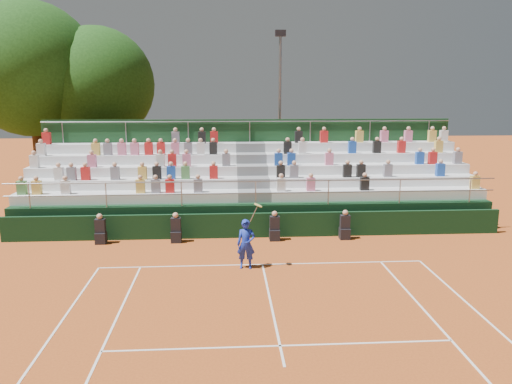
{
  "coord_description": "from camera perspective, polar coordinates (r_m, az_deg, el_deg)",
  "views": [
    {
      "loc": [
        -1.23,
        -16.08,
        5.9
      ],
      "look_at": [
        0.0,
        3.5,
        1.8
      ],
      "focal_mm": 35.0,
      "sensor_mm": 36.0,
      "label": 1
    }
  ],
  "objects": [
    {
      "name": "tennis_player",
      "position": [
        16.6,
        -1.14,
        -5.96
      ],
      "size": [
        0.86,
        0.47,
        2.22
      ],
      "color": "#172DAC",
      "rests_on": "ground"
    },
    {
      "name": "grandstand",
      "position": [
        23.06,
        -0.48,
        -0.27
      ],
      "size": [
        20.0,
        5.2,
        4.4
      ],
      "color": "black",
      "rests_on": "ground"
    },
    {
      "name": "tree_west",
      "position": [
        30.48,
        -24.33,
        12.63
      ],
      "size": [
        7.28,
        7.28,
        10.53
      ],
      "color": "#362313",
      "rests_on": "ground"
    },
    {
      "name": "tree_east",
      "position": [
        29.98,
        -17.68,
        11.6
      ],
      "size": [
        6.38,
        6.38,
        9.28
      ],
      "color": "#362313",
      "rests_on": "ground"
    },
    {
      "name": "floodlight_mast",
      "position": [
        29.23,
        2.74,
        10.49
      ],
      "size": [
        0.6,
        0.25,
        9.09
      ],
      "color": "gray",
      "rests_on": "ground"
    },
    {
      "name": "ground",
      "position": [
        17.17,
        0.74,
        -8.29
      ],
      "size": [
        90.0,
        90.0,
        0.0
      ],
      "primitive_type": "plane",
      "color": "#B04F1D",
      "rests_on": "ground"
    },
    {
      "name": "courtside_wall",
      "position": [
        20.06,
        0.05,
        -3.81
      ],
      "size": [
        20.0,
        0.15,
        1.0
      ],
      "primitive_type": "cube",
      "color": "black",
      "rests_on": "ground"
    },
    {
      "name": "line_officials",
      "position": [
        19.6,
        -3.56,
        -4.29
      ],
      "size": [
        9.95,
        0.4,
        1.19
      ],
      "color": "black",
      "rests_on": "ground"
    }
  ]
}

